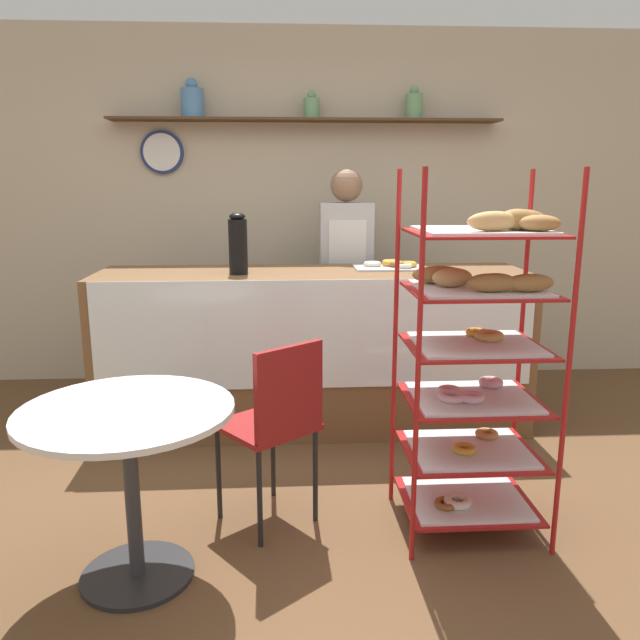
% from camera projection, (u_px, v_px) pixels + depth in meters
% --- Properties ---
extents(ground_plane, '(14.00, 14.00, 0.00)m').
position_uv_depth(ground_plane, '(325.00, 509.00, 3.06)').
color(ground_plane, brown).
extents(back_wall, '(10.00, 0.30, 2.70)m').
position_uv_depth(back_wall, '(306.00, 208.00, 4.90)').
color(back_wall, beige).
rests_on(back_wall, ground_plane).
extents(display_counter, '(2.70, 0.70, 1.02)m').
position_uv_depth(display_counter, '(313.00, 349.00, 4.03)').
color(display_counter, brown).
rests_on(display_counter, ground_plane).
extents(pastry_rack, '(0.64, 0.54, 1.63)m').
position_uv_depth(pastry_rack, '(478.00, 349.00, 2.72)').
color(pastry_rack, '#A51919').
rests_on(pastry_rack, ground_plane).
extents(person_worker, '(0.37, 0.23, 1.65)m').
position_uv_depth(person_worker, '(346.00, 273.00, 4.49)').
color(person_worker, '#282833').
rests_on(person_worker, ground_plane).
extents(cafe_table, '(0.82, 0.82, 0.73)m').
position_uv_depth(cafe_table, '(129.00, 450.00, 2.42)').
color(cafe_table, '#262628').
rests_on(cafe_table, ground_plane).
extents(cafe_chair, '(0.53, 0.53, 0.89)m').
position_uv_depth(cafe_chair, '(277.00, 415.00, 2.79)').
color(cafe_chair, black).
rests_on(cafe_chair, ground_plane).
extents(coffee_carafe, '(0.11, 0.11, 0.37)m').
position_uv_depth(coffee_carafe, '(238.00, 244.00, 3.76)').
color(coffee_carafe, black).
rests_on(coffee_carafe, display_counter).
extents(donut_tray_counter, '(0.46, 0.28, 0.05)m').
position_uv_depth(donut_tray_counter, '(393.00, 266.00, 4.04)').
color(donut_tray_counter, silver).
rests_on(donut_tray_counter, display_counter).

